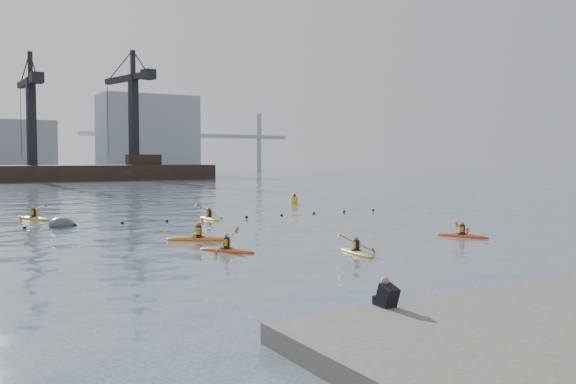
% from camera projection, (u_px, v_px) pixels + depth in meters
% --- Properties ---
extents(ground, '(400.00, 400.00, 0.00)m').
position_uv_depth(ground, '(404.00, 271.00, 23.38)').
color(ground, '#313848').
rests_on(ground, ground).
extents(float_line, '(33.24, 0.73, 0.24)m').
position_uv_depth(float_line, '(187.00, 220.00, 42.69)').
color(float_line, black).
rests_on(float_line, ground).
extents(barge_pier, '(72.00, 19.30, 29.50)m').
position_uv_depth(barge_pier, '(31.00, 172.00, 118.65)').
color(barge_pier, black).
rests_on(barge_pier, ground).
extents(skyline, '(141.00, 28.00, 22.00)m').
position_uv_depth(skyline, '(21.00, 140.00, 154.43)').
color(skyline, gray).
rests_on(skyline, ground).
extents(kayaker_0, '(2.17, 2.80, 1.17)m').
position_uv_depth(kayaker_0, '(227.00, 250.00, 28.30)').
color(kayaker_0, '#CD4413').
rests_on(kayaker_0, ground).
extents(kayaker_1, '(1.97, 2.87, 1.12)m').
position_uv_depth(kayaker_1, '(356.00, 252.00, 27.64)').
color(kayaker_1, gold).
rests_on(kayaker_1, ground).
extents(kayaker_2, '(3.32, 2.42, 1.21)m').
position_uv_depth(kayaker_2, '(199.00, 238.00, 32.24)').
color(kayaker_2, '#C05D12').
rests_on(kayaker_2, ground).
extents(kayaker_3, '(2.25, 3.20, 1.34)m').
position_uv_depth(kayaker_3, '(209.00, 218.00, 43.40)').
color(kayaker_3, yellow).
rests_on(kayaker_3, ground).
extents(kayaker_4, '(1.88, 2.93, 1.04)m').
position_uv_depth(kayaker_4, '(462.00, 235.00, 33.73)').
color(kayaker_4, red).
rests_on(kayaker_4, ground).
extents(kayaker_5, '(2.16, 3.28, 1.28)m').
position_uv_depth(kayaker_5, '(34.00, 218.00, 43.48)').
color(kayaker_5, gold).
rests_on(kayaker_5, ground).
extents(mooring_buoy, '(2.68, 2.78, 1.61)m').
position_uv_depth(mooring_buoy, '(63.00, 226.00, 39.01)').
color(mooring_buoy, '#3D3F42').
rests_on(mooring_buoy, ground).
extents(nav_buoy, '(0.65, 0.65, 1.19)m').
position_uv_depth(nav_buoy, '(294.00, 200.00, 58.41)').
color(nav_buoy, '#BD8A12').
rests_on(nav_buoy, ground).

